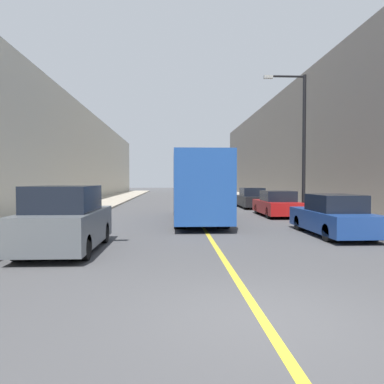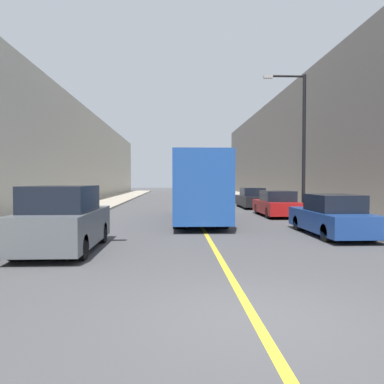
# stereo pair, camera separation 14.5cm
# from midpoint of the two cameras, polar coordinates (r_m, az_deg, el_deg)

# --- Properties ---
(ground_plane) EXTENTS (200.00, 200.00, 0.00)m
(ground_plane) POSITION_cam_midpoint_polar(r_m,az_deg,el_deg) (6.08, 9.80, -18.35)
(ground_plane) COLOR #474749
(sidewalk_left) EXTENTS (3.82, 72.00, 0.14)m
(sidewalk_left) POSITION_cam_midpoint_polar(r_m,az_deg,el_deg) (36.20, -13.17, -1.45)
(sidewalk_left) COLOR #A89E8C
(sidewalk_left) RESTS_ON ground
(sidewalk_right) EXTENTS (3.82, 72.00, 0.14)m
(sidewalk_right) POSITION_cam_midpoint_polar(r_m,az_deg,el_deg) (36.74, 11.23, -1.40)
(sidewalk_right) COLOR #A89E8C
(sidewalk_right) RESTS_ON ground
(building_row_left) EXTENTS (4.00, 72.00, 9.03)m
(building_row_left) POSITION_cam_midpoint_polar(r_m,az_deg,el_deg) (37.12, -19.20, 5.44)
(building_row_left) COLOR #B7B2A3
(building_row_left) RESTS_ON ground
(building_row_right) EXTENTS (4.00, 72.00, 11.13)m
(building_row_right) POSITION_cam_midpoint_polar(r_m,az_deg,el_deg) (37.99, 17.05, 6.96)
(building_row_right) COLOR #66605B
(building_row_right) RESTS_ON ground
(road_center_line) EXTENTS (0.16, 72.00, 0.01)m
(road_center_line) POSITION_cam_midpoint_polar(r_m,az_deg,el_deg) (35.65, -0.88, -1.56)
(road_center_line) COLOR gold
(road_center_line) RESTS_ON ground
(bus) EXTENTS (2.42, 10.03, 3.34)m
(bus) POSITION_cam_midpoint_polar(r_m,az_deg,el_deg) (19.32, 0.56, 0.89)
(bus) COLOR #1E4793
(bus) RESTS_ON ground
(parked_suv_left) EXTENTS (1.95, 4.41, 1.93)m
(parked_suv_left) POSITION_cam_midpoint_polar(r_m,az_deg,el_deg) (11.67, -19.06, -4.21)
(parked_suv_left) COLOR #51565B
(parked_suv_left) RESTS_ON ground
(car_right_near) EXTENTS (1.79, 4.78, 1.56)m
(car_right_near) POSITION_cam_midpoint_polar(r_m,az_deg,el_deg) (15.10, 20.44, -3.59)
(car_right_near) COLOR navy
(car_right_near) RESTS_ON ground
(car_right_mid) EXTENTS (1.89, 4.50, 1.48)m
(car_right_mid) POSITION_cam_midpoint_polar(r_m,az_deg,el_deg) (22.30, 12.64, -1.90)
(car_right_mid) COLOR maroon
(car_right_mid) RESTS_ON ground
(car_right_far) EXTENTS (1.77, 4.57, 1.53)m
(car_right_far) POSITION_cam_midpoint_polar(r_m,az_deg,el_deg) (28.59, 8.91, -1.03)
(car_right_far) COLOR black
(car_right_far) RESTS_ON ground
(street_lamp_right) EXTENTS (2.43, 0.24, 7.90)m
(street_lamp_right) POSITION_cam_midpoint_polar(r_m,az_deg,el_deg) (22.27, 16.05, 8.21)
(street_lamp_right) COLOR black
(street_lamp_right) RESTS_ON sidewalk_right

